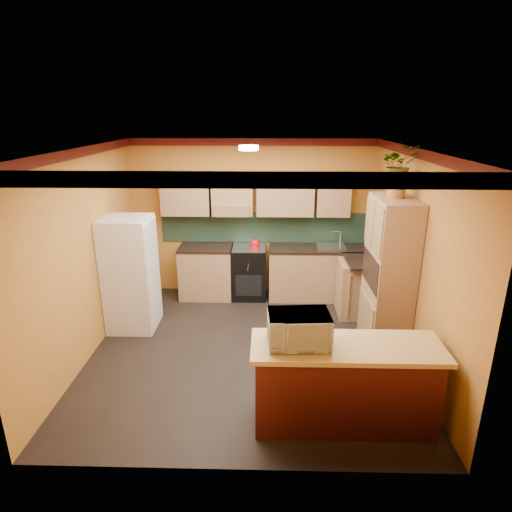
{
  "coord_description": "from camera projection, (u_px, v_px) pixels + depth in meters",
  "views": [
    {
      "loc": [
        0.25,
        -5.18,
        3.11
      ],
      "look_at": [
        0.1,
        0.45,
        1.21
      ],
      "focal_mm": 30.0,
      "sensor_mm": 36.0,
      "label": 1
    }
  ],
  "objects": [
    {
      "name": "pantry",
      "position": [
        388.0,
        277.0,
        5.61
      ],
      "size": [
        0.48,
        0.9,
        2.1
      ],
      "primitive_type": "cube",
      "color": "#A87C58",
      "rests_on": "ground"
    },
    {
      "name": "countertop_right",
      "position": [
        366.0,
        261.0,
        6.66
      ],
      "size": [
        0.62,
        0.8,
        0.04
      ],
      "primitive_type": "cube",
      "color": "black",
      "rests_on": "base_cabinets_right"
    },
    {
      "name": "bar_top",
      "position": [
        347.0,
        347.0,
        4.22
      ],
      "size": [
        1.9,
        0.65,
        0.05
      ],
      "primitive_type": "cube",
      "color": "tan",
      "rests_on": "breakfast_bar"
    },
    {
      "name": "fern_pot",
      "position": [
        396.0,
        191.0,
        5.3
      ],
      "size": [
        0.22,
        0.22,
        0.16
      ],
      "primitive_type": "cylinder",
      "color": "#A76128",
      "rests_on": "pantry"
    },
    {
      "name": "countertop_back",
      "position": [
        286.0,
        248.0,
        7.31
      ],
      "size": [
        3.65,
        0.62,
        0.04
      ],
      "primitive_type": "cube",
      "color": "black",
      "rests_on": "base_cabinets_back"
    },
    {
      "name": "room_shell",
      "position": [
        249.0,
        195.0,
        5.5
      ],
      "size": [
        4.24,
        4.24,
        2.72
      ],
      "color": "black",
      "rests_on": "ground"
    },
    {
      "name": "kettle",
      "position": [
        255.0,
        243.0,
        7.24
      ],
      "size": [
        0.18,
        0.18,
        0.18
      ],
      "primitive_type": null,
      "rotation": [
        0.0,
        0.0,
        0.07
      ],
      "color": "red",
      "rests_on": "stove"
    },
    {
      "name": "base_cabinets_back",
      "position": [
        285.0,
        273.0,
        7.45
      ],
      "size": [
        3.65,
        0.6,
        0.88
      ],
      "primitive_type": "cube",
      "color": "#A87C58",
      "rests_on": "ground"
    },
    {
      "name": "stove",
      "position": [
        249.0,
        272.0,
        7.47
      ],
      "size": [
        0.58,
        0.58,
        0.91
      ],
      "primitive_type": "cube",
      "color": "black",
      "rests_on": "ground"
    },
    {
      "name": "sink",
      "position": [
        331.0,
        246.0,
        7.28
      ],
      "size": [
        0.48,
        0.4,
        0.03
      ],
      "primitive_type": "cube",
      "color": "silver",
      "rests_on": "countertop_back"
    },
    {
      "name": "base_cabinets_right",
      "position": [
        364.0,
        289.0,
        6.8
      ],
      "size": [
        0.6,
        0.8,
        0.88
      ],
      "primitive_type": "cube",
      "color": "#A87C58",
      "rests_on": "ground"
    },
    {
      "name": "fern",
      "position": [
        399.0,
        164.0,
        5.19
      ],
      "size": [
        0.47,
        0.42,
        0.49
      ],
      "primitive_type": "imported",
      "rotation": [
        0.0,
        0.0,
        0.09
      ],
      "color": "#A87C58",
      "rests_on": "fern_pot"
    },
    {
      "name": "breakfast_bar",
      "position": [
        344.0,
        387.0,
        4.37
      ],
      "size": [
        1.8,
        0.55,
        0.88
      ],
      "primitive_type": "cube",
      "color": "#541316",
      "rests_on": "ground"
    },
    {
      "name": "fridge",
      "position": [
        130.0,
        274.0,
        6.27
      ],
      "size": [
        0.68,
        0.66,
        1.7
      ],
      "primitive_type": "cube",
      "color": "white",
      "rests_on": "ground"
    },
    {
      "name": "microwave",
      "position": [
        299.0,
        329.0,
        4.17
      ],
      "size": [
        0.63,
        0.45,
        0.33
      ],
      "primitive_type": "imported",
      "rotation": [
        0.0,
        0.0,
        0.07
      ],
      "color": "white",
      "rests_on": "bar_top"
    }
  ]
}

